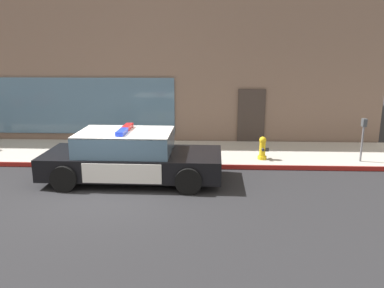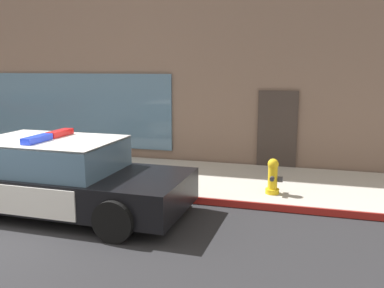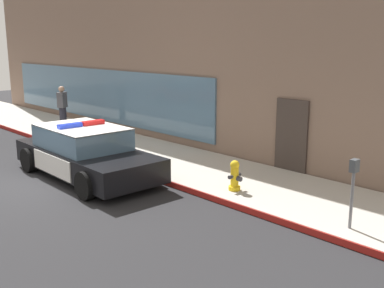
{
  "view_description": "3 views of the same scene",
  "coord_description": "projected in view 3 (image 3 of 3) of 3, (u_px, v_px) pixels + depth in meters",
  "views": [
    {
      "loc": [
        2.54,
        -9.39,
        3.6
      ],
      "look_at": [
        2.09,
        1.51,
        0.88
      ],
      "focal_mm": 36.57,
      "sensor_mm": 36.0,
      "label": 1
    },
    {
      "loc": [
        4.9,
        -5.65,
        2.71
      ],
      "look_at": [
        2.9,
        1.39,
        1.32
      ],
      "focal_mm": 38.55,
      "sensor_mm": 36.0,
      "label": 2
    },
    {
      "loc": [
        11.15,
        -5.26,
        3.58
      ],
      "look_at": [
        2.93,
        2.43,
        1.07
      ],
      "focal_mm": 42.86,
      "sensor_mm": 36.0,
      "label": 3
    }
  ],
  "objects": [
    {
      "name": "curb_red_paint",
      "position": [
        111.0,
        164.0,
        13.49
      ],
      "size": [
        28.8,
        0.04,
        0.14
      ],
      "primitive_type": "cube",
      "color": "maroon",
      "rests_on": "ground"
    },
    {
      "name": "storefront_building",
      "position": [
        237.0,
        18.0,
        20.52
      ],
      "size": [
        23.74,
        11.57,
        9.27
      ],
      "color": "#7A6051",
      "rests_on": "ground"
    },
    {
      "name": "fire_hydrant",
      "position": [
        235.0,
        176.0,
        10.79
      ],
      "size": [
        0.34,
        0.39,
        0.73
      ],
      "color": "gold",
      "rests_on": "sidewalk"
    },
    {
      "name": "ground",
      "position": [
        51.0,
        179.0,
        12.23
      ],
      "size": [
        48.0,
        48.0,
        0.0
      ],
      "primitive_type": "plane",
      "color": "#262628"
    },
    {
      "name": "parking_meter",
      "position": [
        353.0,
        181.0,
        8.44
      ],
      "size": [
        0.12,
        0.18,
        1.34
      ],
      "color": "slate",
      "rests_on": "sidewalk"
    },
    {
      "name": "sidewalk",
      "position": [
        152.0,
        155.0,
        14.51
      ],
      "size": [
        48.0,
        3.03,
        0.15
      ],
      "primitive_type": "cube",
      "color": "#B2ADA3",
      "rests_on": "ground"
    },
    {
      "name": "police_cruiser",
      "position": [
        85.0,
        152.0,
        12.32
      ],
      "size": [
        4.85,
        2.18,
        1.49
      ],
      "rotation": [
        0.0,
        0.0,
        -0.02
      ],
      "color": "black",
      "rests_on": "ground"
    },
    {
      "name": "pedestrian_on_sidewalk",
      "position": [
        63.0,
        107.0,
        18.53
      ],
      "size": [
        0.44,
        0.48,
        1.71
      ],
      "rotation": [
        0.0,
        0.0,
        0.62
      ],
      "color": "#23232D",
      "rests_on": "sidewalk"
    }
  ]
}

